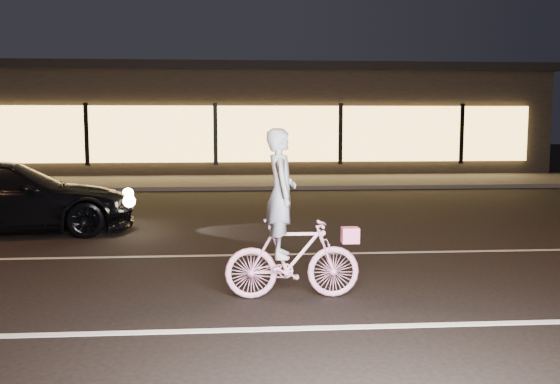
{
  "coord_description": "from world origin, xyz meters",
  "views": [
    {
      "loc": [
        0.59,
        -7.56,
        2.1
      ],
      "look_at": [
        1.21,
        0.6,
        1.15
      ],
      "focal_mm": 40.0,
      "sensor_mm": 36.0,
      "label": 1
    }
  ],
  "objects": [
    {
      "name": "storefront",
      "position": [
        0.0,
        18.97,
        2.15
      ],
      "size": [
        25.4,
        8.42,
        4.2
      ],
      "color": "black",
      "rests_on": "ground"
    },
    {
      "name": "sidewalk",
      "position": [
        0.0,
        13.0,
        0.06
      ],
      "size": [
        30.0,
        4.0,
        0.12
      ],
      "primitive_type": "cube",
      "color": "#383533",
      "rests_on": "ground"
    },
    {
      "name": "cyclist",
      "position": [
        1.25,
        -0.4,
        0.71
      ],
      "size": [
        1.59,
        0.55,
        2.0
      ],
      "rotation": [
        0.0,
        0.0,
        1.57
      ],
      "color": "#FF50A9",
      "rests_on": "ground"
    },
    {
      "name": "sedan",
      "position": [
        -3.6,
        4.19,
        0.67
      ],
      "size": [
        4.9,
        2.67,
        1.35
      ],
      "rotation": [
        0.0,
        0.0,
        1.75
      ],
      "color": "black",
      "rests_on": "ground"
    },
    {
      "name": "lane_stripe_near",
      "position": [
        0.0,
        -1.5,
        0.0
      ],
      "size": [
        60.0,
        0.12,
        0.01
      ],
      "primitive_type": "cube",
      "color": "silver",
      "rests_on": "ground"
    },
    {
      "name": "ground",
      "position": [
        0.0,
        0.0,
        0.0
      ],
      "size": [
        90.0,
        90.0,
        0.0
      ],
      "primitive_type": "plane",
      "color": "black",
      "rests_on": "ground"
    },
    {
      "name": "lane_stripe_far",
      "position": [
        0.0,
        2.0,
        0.0
      ],
      "size": [
        60.0,
        0.1,
        0.01
      ],
      "primitive_type": "cube",
      "color": "gray",
      "rests_on": "ground"
    }
  ]
}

